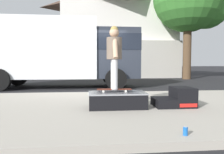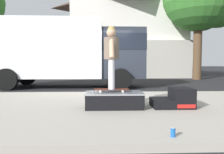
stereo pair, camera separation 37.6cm
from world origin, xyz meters
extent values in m
plane|color=black|center=(0.00, 0.00, 0.00)|extent=(140.00, 140.00, 0.00)
cube|color=#A8A093|center=(0.00, -3.00, 0.06)|extent=(50.00, 5.00, 0.12)
cube|color=black|center=(0.30, -3.25, 0.29)|extent=(1.25, 0.68, 0.35)
cube|color=gray|center=(0.30, -3.25, 0.45)|extent=(1.27, 0.70, 0.03)
cube|color=black|center=(1.38, -3.25, 0.22)|extent=(0.45, 0.63, 0.20)
cube|color=black|center=(1.83, -3.25, 0.34)|extent=(0.45, 0.63, 0.44)
cube|color=red|center=(1.83, -3.57, 0.20)|extent=(0.39, 0.01, 0.08)
cube|color=#4C1E14|center=(0.24, -3.20, 0.53)|extent=(0.78, 0.22, 0.02)
cylinder|color=silver|center=(0.50, -3.11, 0.49)|extent=(0.05, 0.03, 0.05)
cylinder|color=silver|center=(0.49, -3.29, 0.49)|extent=(0.05, 0.03, 0.05)
cylinder|color=silver|center=(0.00, -3.10, 0.49)|extent=(0.05, 0.03, 0.05)
cylinder|color=silver|center=(-0.01, -3.28, 0.49)|extent=(0.05, 0.03, 0.05)
cylinder|color=silver|center=(0.24, -3.11, 0.87)|extent=(0.14, 0.14, 0.67)
cylinder|color=silver|center=(0.24, -3.28, 0.87)|extent=(0.14, 0.14, 0.67)
cylinder|color=#726051|center=(0.24, -3.20, 1.45)|extent=(0.34, 0.34, 0.48)
cylinder|color=tan|center=(0.24, -2.98, 1.43)|extent=(0.11, 0.30, 0.46)
cylinder|color=tan|center=(0.24, -3.41, 1.43)|extent=(0.11, 0.30, 0.46)
sphere|color=tan|center=(0.24, -3.20, 1.80)|extent=(0.21, 0.21, 0.21)
sphere|color=tan|center=(0.24, -3.20, 1.85)|extent=(0.18, 0.18, 0.18)
cylinder|color=#1959B2|center=(1.01, -5.25, 0.18)|extent=(0.07, 0.07, 0.12)
cylinder|color=silver|center=(1.01, -5.25, 0.24)|extent=(0.06, 0.06, 0.00)
cube|color=white|center=(-2.51, 2.20, 1.75)|extent=(5.00, 2.35, 2.60)
cube|color=#282D38|center=(0.94, 2.20, 1.55)|extent=(1.90, 2.16, 2.20)
cube|color=black|center=(0.94, 2.20, 2.03)|extent=(1.92, 2.19, 0.70)
cylinder|color=black|center=(0.78, 3.38, 0.45)|extent=(0.90, 0.28, 0.90)
cylinder|color=black|center=(0.78, 1.03, 0.45)|extent=(0.90, 0.28, 0.90)
cylinder|color=black|center=(-3.91, 3.38, 0.45)|extent=(0.90, 0.28, 0.90)
cylinder|color=black|center=(-3.91, 1.03, 0.45)|extent=(0.90, 0.28, 0.90)
cylinder|color=brown|center=(6.47, 6.67, 2.05)|extent=(0.56, 0.56, 4.11)
sphere|color=#387A2D|center=(7.78, 6.67, 5.07)|extent=(3.12, 3.12, 3.12)
cube|color=silver|center=(2.10, 12.01, 3.00)|extent=(9.00, 7.50, 6.00)
cube|color=#B2ADA3|center=(2.10, 8.01, 1.40)|extent=(9.00, 0.50, 2.80)
camera|label=1|loc=(-0.31, -8.11, 1.12)|focal=35.26mm
camera|label=2|loc=(0.07, -8.14, 1.12)|focal=35.26mm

